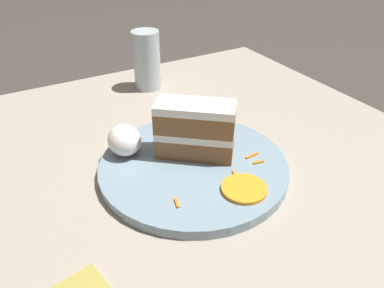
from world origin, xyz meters
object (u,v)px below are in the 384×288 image
(orange_garnish, at_px, (244,189))
(drinking_glass, at_px, (147,64))
(cream_dollop, at_px, (124,140))
(plate, at_px, (192,165))
(cake_slice, at_px, (195,130))

(orange_garnish, relative_size, drinking_glass, 0.50)
(cream_dollop, xyz_separation_m, orange_garnish, (0.18, 0.12, -0.02))
(plate, height_order, cake_slice, cake_slice)
(cream_dollop, xyz_separation_m, drinking_glass, (-0.26, 0.16, 0.02))
(plate, relative_size, cake_slice, 2.32)
(plate, distance_m, cake_slice, 0.06)
(cream_dollop, height_order, drinking_glass, drinking_glass)
(cream_dollop, bearing_deg, cake_slice, 59.55)
(orange_garnish, distance_m, drinking_glass, 0.44)
(plate, xyz_separation_m, drinking_glass, (-0.34, 0.07, 0.05))
(cake_slice, height_order, drinking_glass, drinking_glass)
(plate, xyz_separation_m, orange_garnish, (0.10, 0.03, 0.01))
(cream_dollop, relative_size, drinking_glass, 0.45)
(cake_slice, relative_size, drinking_glass, 0.99)
(orange_garnish, bearing_deg, cake_slice, -172.90)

